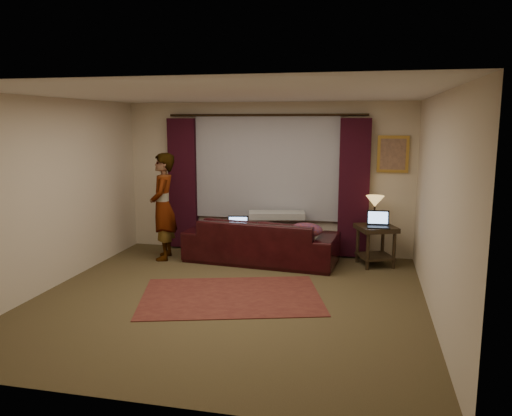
{
  "coord_description": "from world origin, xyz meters",
  "views": [
    {
      "loc": [
        1.69,
        -5.95,
        2.28
      ],
      "look_at": [
        0.1,
        1.2,
        1.0
      ],
      "focal_mm": 35.0,
      "sensor_mm": 36.0,
      "label": 1
    }
  ],
  "objects_px": {
    "laptop_sofa": "(238,225)",
    "end_table": "(375,246)",
    "sofa": "(261,232)",
    "tiffany_lamp": "(375,210)",
    "person": "(163,207)",
    "laptop_table": "(379,220)"
  },
  "relations": [
    {
      "from": "laptop_sofa",
      "to": "person",
      "type": "height_order",
      "value": "person"
    },
    {
      "from": "sofa",
      "to": "end_table",
      "type": "relative_size",
      "value": 3.8
    },
    {
      "from": "laptop_table",
      "to": "tiffany_lamp",
      "type": "bearing_deg",
      "value": 102.16
    },
    {
      "from": "end_table",
      "to": "laptop_sofa",
      "type": "bearing_deg",
      "value": -172.19
    },
    {
      "from": "end_table",
      "to": "laptop_table",
      "type": "xyz_separation_m",
      "value": [
        0.03,
        -0.12,
        0.45
      ]
    },
    {
      "from": "tiffany_lamp",
      "to": "end_table",
      "type": "bearing_deg",
      "value": -72.81
    },
    {
      "from": "laptop_table",
      "to": "person",
      "type": "bearing_deg",
      "value": -179.2
    },
    {
      "from": "laptop_table",
      "to": "person",
      "type": "distance_m",
      "value": 3.49
    },
    {
      "from": "sofa",
      "to": "tiffany_lamp",
      "type": "height_order",
      "value": "tiffany_lamp"
    },
    {
      "from": "person",
      "to": "sofa",
      "type": "bearing_deg",
      "value": 81.52
    },
    {
      "from": "laptop_sofa",
      "to": "person",
      "type": "xyz_separation_m",
      "value": [
        -1.26,
        -0.05,
        0.27
      ]
    },
    {
      "from": "laptop_sofa",
      "to": "sofa",
      "type": "bearing_deg",
      "value": 10.31
    },
    {
      "from": "laptop_sofa",
      "to": "tiffany_lamp",
      "type": "height_order",
      "value": "tiffany_lamp"
    },
    {
      "from": "laptop_table",
      "to": "end_table",
      "type": "bearing_deg",
      "value": 100.22
    },
    {
      "from": "laptop_sofa",
      "to": "end_table",
      "type": "height_order",
      "value": "laptop_sofa"
    },
    {
      "from": "sofa",
      "to": "tiffany_lamp",
      "type": "bearing_deg",
      "value": -165.68
    },
    {
      "from": "tiffany_lamp",
      "to": "person",
      "type": "relative_size",
      "value": 0.26
    },
    {
      "from": "sofa",
      "to": "tiffany_lamp",
      "type": "xyz_separation_m",
      "value": [
        1.79,
        0.28,
        0.38
      ]
    },
    {
      "from": "laptop_sofa",
      "to": "end_table",
      "type": "xyz_separation_m",
      "value": [
        2.19,
        0.3,
        -0.3
      ]
    },
    {
      "from": "end_table",
      "to": "laptop_table",
      "type": "height_order",
      "value": "laptop_table"
    },
    {
      "from": "person",
      "to": "laptop_sofa",
      "type": "bearing_deg",
      "value": 77.25
    },
    {
      "from": "sofa",
      "to": "laptop_table",
      "type": "distance_m",
      "value": 1.88
    }
  ]
}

